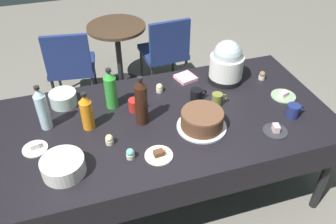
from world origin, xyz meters
name	(u,v)px	position (x,y,z in m)	size (l,w,h in m)	color
ground	(168,190)	(0.00, 0.00, 0.00)	(9.00, 9.00, 0.00)	slate
potluck_table	(168,125)	(0.00, 0.00, 0.69)	(2.20, 1.10, 0.75)	black
frosted_layer_cake	(202,120)	(0.18, -0.16, 0.81)	(0.32, 0.32, 0.12)	silver
slow_cooker	(227,63)	(0.56, 0.31, 0.90)	(0.26, 0.26, 0.33)	black
glass_salad_bowl	(63,99)	(-0.65, 0.36, 0.80)	(0.19, 0.19, 0.10)	#B2C6BC
ceramic_snack_bowl	(63,166)	(-0.70, -0.29, 0.80)	(0.24, 0.24, 0.10)	silver
dessert_plate_sage	(283,95)	(0.87, -0.01, 0.76)	(0.18, 0.18, 0.04)	#8CA87F
dessert_plate_charcoal	(275,130)	(0.61, -0.34, 0.76)	(0.16, 0.16, 0.05)	#2D2D33
dessert_plate_cream	(159,155)	(-0.16, -0.32, 0.76)	(0.17, 0.17, 0.04)	beige
dessert_plate_white	(35,148)	(-0.85, -0.05, 0.76)	(0.15, 0.15, 0.04)	white
cupcake_cocoa	(130,154)	(-0.32, -0.29, 0.78)	(0.05, 0.05, 0.07)	beige
cupcake_rose	(262,75)	(0.84, 0.24, 0.78)	(0.05, 0.05, 0.07)	beige
cupcake_berry	(109,140)	(-0.41, -0.13, 0.78)	(0.05, 0.05, 0.07)	beige
cupcake_lemon	(159,88)	(0.03, 0.31, 0.78)	(0.05, 0.05, 0.07)	beige
soda_bottle_cola	(141,102)	(-0.17, 0.01, 0.91)	(0.08, 0.08, 0.35)	#33190F
soda_bottle_orange_juice	(87,112)	(-0.51, 0.06, 0.87)	(0.08, 0.08, 0.27)	orange
soda_bottle_water	(42,109)	(-0.77, 0.15, 0.90)	(0.07, 0.07, 0.31)	silver
soda_bottle_lime_soda	(111,90)	(-0.33, 0.24, 0.89)	(0.08, 0.08, 0.30)	green
coffee_mug_navy	(293,111)	(0.80, -0.23, 0.80)	(0.13, 0.09, 0.09)	navy
coffee_mug_olive	(217,99)	(0.37, 0.04, 0.79)	(0.12, 0.08, 0.09)	olive
coffee_mug_black	(197,94)	(0.26, 0.14, 0.79)	(0.12, 0.08, 0.08)	black
coffee_mug_red	(135,105)	(-0.19, 0.15, 0.79)	(0.12, 0.08, 0.08)	#B2231E
paper_napkin_stack	(186,78)	(0.27, 0.41, 0.76)	(0.14, 0.14, 0.02)	pink
maroon_chair_left	(71,64)	(-0.56, 1.38, 0.49)	(0.50, 0.50, 0.85)	navy
maroon_chair_right	(165,49)	(0.40, 1.38, 0.49)	(0.46, 0.46, 0.85)	navy
round_cafe_table	(118,45)	(-0.05, 1.60, 0.50)	(0.60, 0.60, 0.72)	#473323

